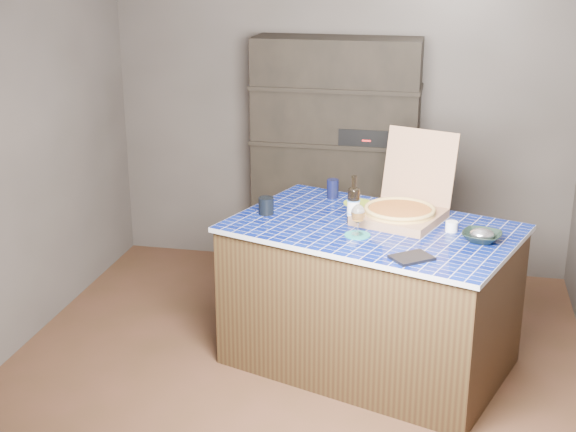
% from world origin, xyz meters
% --- Properties ---
extents(room, '(3.50, 3.50, 3.50)m').
position_xyz_m(room, '(0.00, 0.00, 1.25)').
color(room, '#563224').
rests_on(room, ground).
extents(shelving_unit, '(1.20, 0.41, 1.80)m').
position_xyz_m(shelving_unit, '(0.00, 1.53, 0.90)').
color(shelving_unit, black).
rests_on(shelving_unit, floor).
extents(kitchen_island, '(1.85, 1.49, 0.88)m').
position_xyz_m(kitchen_island, '(0.43, 0.17, 0.44)').
color(kitchen_island, '#403019').
rests_on(kitchen_island, floor).
extents(pizza_box, '(0.61, 0.67, 0.49)m').
position_xyz_m(pizza_box, '(0.58, 0.32, 0.95)').
color(pizza_box, '#9D7651').
rests_on(pizza_box, kitchen_island).
extents(mead_bottle, '(0.08, 0.08, 0.29)m').
position_xyz_m(mead_bottle, '(0.31, 0.21, 0.99)').
color(mead_bottle, black).
rests_on(mead_bottle, kitchen_island).
extents(teal_trivet, '(0.15, 0.15, 0.01)m').
position_xyz_m(teal_trivet, '(0.36, -0.01, 0.89)').
color(teal_trivet, '#177972').
rests_on(teal_trivet, kitchen_island).
extents(wine_glass, '(0.08, 0.08, 0.18)m').
position_xyz_m(wine_glass, '(0.36, -0.01, 1.01)').
color(wine_glass, white).
rests_on(wine_glass, teal_trivet).
extents(tumbler, '(0.09, 0.09, 0.10)m').
position_xyz_m(tumbler, '(-0.23, 0.26, 0.93)').
color(tumbler, black).
rests_on(tumbler, kitchen_island).
extents(dvd_case, '(0.25, 0.24, 0.02)m').
position_xyz_m(dvd_case, '(0.68, -0.30, 0.89)').
color(dvd_case, black).
rests_on(dvd_case, kitchen_island).
extents(bowl, '(0.26, 0.26, 0.05)m').
position_xyz_m(bowl, '(1.04, 0.05, 0.91)').
color(bowl, black).
rests_on(bowl, kitchen_island).
extents(foil_contents, '(0.14, 0.11, 0.06)m').
position_xyz_m(foil_contents, '(1.04, 0.05, 0.92)').
color(foil_contents, '#B2B1BD').
rests_on(foil_contents, bowl).
extents(white_jar, '(0.07, 0.07, 0.06)m').
position_xyz_m(white_jar, '(0.87, 0.18, 0.91)').
color(white_jar, white).
rests_on(white_jar, kitchen_island).
extents(navy_cup, '(0.08, 0.08, 0.12)m').
position_xyz_m(navy_cup, '(0.11, 0.67, 0.94)').
color(navy_cup, black).
rests_on(navy_cup, kitchen_island).
extents(green_trivet, '(0.18, 0.18, 0.01)m').
position_xyz_m(green_trivet, '(0.29, 0.58, 0.88)').
color(green_trivet, '#9FBF29').
rests_on(green_trivet, kitchen_island).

